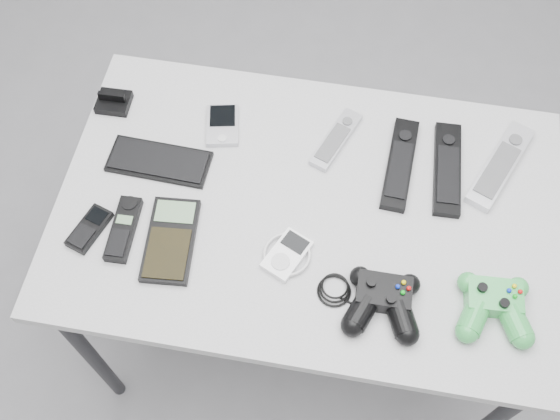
% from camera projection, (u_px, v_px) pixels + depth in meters
% --- Properties ---
extents(floor, '(3.50, 3.50, 0.00)m').
position_uv_depth(floor, '(293.00, 348.00, 1.96)').
color(floor, slate).
rests_on(floor, ground).
extents(desk, '(1.06, 0.68, 0.71)m').
position_uv_depth(desk, '(307.00, 221.00, 1.43)').
color(desk, '#969698').
rests_on(desk, floor).
extents(pda_keyboard, '(0.22, 0.10, 0.01)m').
position_uv_depth(pda_keyboard, '(159.00, 161.00, 1.43)').
color(pda_keyboard, black).
rests_on(pda_keyboard, desk).
extents(dock_bracket, '(0.08, 0.07, 0.04)m').
position_uv_depth(dock_bracket, '(113.00, 99.00, 1.49)').
color(dock_bracket, black).
rests_on(dock_bracket, desk).
extents(pda, '(0.09, 0.12, 0.02)m').
position_uv_depth(pda, '(223.00, 125.00, 1.47)').
color(pda, '#ABABB2').
rests_on(pda, desk).
extents(remote_silver_a, '(0.10, 0.17, 0.02)m').
position_uv_depth(remote_silver_a, '(336.00, 139.00, 1.45)').
color(remote_silver_a, '#ABABB2').
rests_on(remote_silver_a, desk).
extents(remote_black_a, '(0.07, 0.23, 0.02)m').
position_uv_depth(remote_black_a, '(400.00, 164.00, 1.42)').
color(remote_black_a, black).
rests_on(remote_black_a, desk).
extents(remote_black_b, '(0.06, 0.23, 0.02)m').
position_uv_depth(remote_black_b, '(447.00, 168.00, 1.41)').
color(remote_black_b, black).
rests_on(remote_black_b, desk).
extents(remote_silver_b, '(0.15, 0.24, 0.02)m').
position_uv_depth(remote_silver_b, '(500.00, 165.00, 1.42)').
color(remote_silver_b, silver).
rests_on(remote_silver_b, desk).
extents(mobile_phone, '(0.08, 0.12, 0.02)m').
position_uv_depth(mobile_phone, '(89.00, 229.00, 1.34)').
color(mobile_phone, black).
rests_on(mobile_phone, desk).
extents(cordless_handset, '(0.05, 0.15, 0.02)m').
position_uv_depth(cordless_handset, '(123.00, 229.00, 1.34)').
color(cordless_handset, black).
rests_on(cordless_handset, desk).
extents(calculator, '(0.11, 0.20, 0.02)m').
position_uv_depth(calculator, '(171.00, 240.00, 1.33)').
color(calculator, black).
rests_on(calculator, desk).
extents(mp3_player, '(0.13, 0.14, 0.02)m').
position_uv_depth(mp3_player, '(287.00, 254.00, 1.31)').
color(mp3_player, white).
rests_on(mp3_player, desk).
extents(controller_black, '(0.25, 0.16, 0.05)m').
position_uv_depth(controller_black, '(383.00, 300.00, 1.25)').
color(controller_black, black).
rests_on(controller_black, desk).
extents(controller_green, '(0.16, 0.17, 0.05)m').
position_uv_depth(controller_green, '(494.00, 304.00, 1.25)').
color(controller_green, '#25883F').
rests_on(controller_green, desk).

